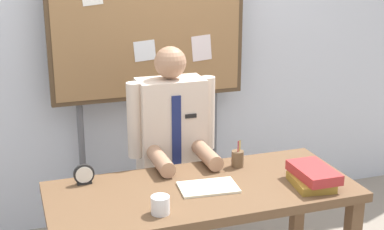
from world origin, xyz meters
TOP-DOWN VIEW (x-y plane):
  - back_wall at (0.00, 1.26)m, footprint 6.40×0.08m
  - desk at (0.00, 0.00)m, footprint 1.62×0.70m
  - person at (0.00, 0.56)m, footprint 0.55×0.56m
  - bulletin_board at (-0.00, 1.06)m, footprint 1.33×0.09m
  - book_stack at (0.56, -0.16)m, footprint 0.22×0.30m
  - open_notebook at (0.03, -0.02)m, footprint 0.32×0.22m
  - desk_clock at (-0.58, 0.25)m, footprint 0.11×0.04m
  - coffee_mug at (-0.29, -0.21)m, footprint 0.09×0.09m
  - pen_holder at (0.29, 0.21)m, footprint 0.07×0.07m

SIDE VIEW (x-z plane):
  - desk at x=0.00m, z-range 0.27..1.01m
  - person at x=0.00m, z-range -0.05..1.34m
  - open_notebook at x=0.03m, z-range 0.73..0.75m
  - coffee_mug at x=-0.29m, z-range 0.73..0.82m
  - pen_holder at x=0.29m, z-range 0.70..0.86m
  - book_stack at x=0.56m, z-range 0.74..0.83m
  - desk_clock at x=-0.58m, z-range 0.73..0.84m
  - back_wall at x=0.00m, z-range 0.00..2.70m
  - bulletin_board at x=0.00m, z-range 0.44..2.43m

